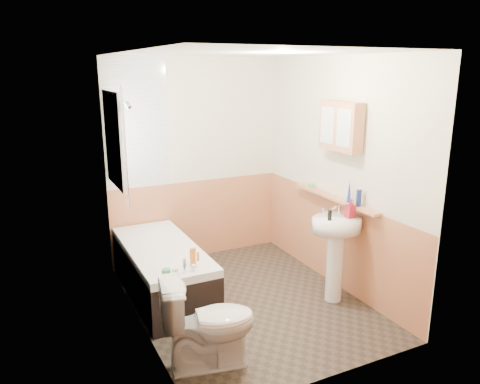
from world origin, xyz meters
name	(u,v)px	position (x,y,z in m)	size (l,w,h in m)	color
floor	(246,301)	(0.00, 0.00, 0.00)	(2.80, 2.80, 0.00)	#2B251E
ceiling	(247,53)	(0.00, 0.00, 2.50)	(2.80, 2.80, 0.00)	white
wall_back	(195,161)	(0.00, 1.41, 1.25)	(2.20, 0.02, 2.50)	beige
wall_front	(335,228)	(0.00, -1.41, 1.25)	(2.20, 0.02, 2.50)	beige
wall_left	(134,199)	(-1.11, 0.00, 1.25)	(0.02, 2.80, 2.50)	beige
wall_right	(338,175)	(1.11, 0.00, 1.25)	(0.02, 2.80, 2.50)	beige
wainscot_right	(333,240)	(1.09, 0.00, 0.50)	(0.01, 2.80, 1.00)	tan
wainscot_front	(328,320)	(0.00, -1.39, 0.50)	(2.20, 0.01, 1.00)	tan
wainscot_back	(198,219)	(0.00, 1.39, 0.50)	(2.20, 0.01, 1.00)	tan
tile_cladding_left	(137,199)	(-1.09, 0.00, 1.25)	(0.01, 2.80, 2.50)	white
tile_return_back	(136,124)	(-0.73, 1.39, 1.75)	(0.75, 0.01, 1.50)	white
window	(114,139)	(-1.06, 0.95, 1.65)	(0.03, 0.79, 0.99)	white
bathtub	(163,270)	(-0.73, 0.54, 0.29)	(0.70, 1.65, 0.69)	black
shower_riser	(126,137)	(-1.04, 0.52, 1.73)	(0.10, 0.08, 1.19)	silver
toilet	(209,323)	(-0.76, -0.83, 0.38)	(0.43, 0.77, 0.75)	white
sink	(336,242)	(0.84, -0.37, 0.65)	(0.53, 0.43, 1.02)	white
pine_shelf	(334,198)	(1.04, -0.04, 1.01)	(0.10, 1.37, 0.03)	tan
medicine_cabinet	(341,126)	(1.01, -0.12, 1.79)	(0.14, 0.56, 0.50)	tan
foam_can	(359,198)	(1.04, -0.44, 1.11)	(0.05, 0.05, 0.17)	navy
green_bottle	(349,191)	(1.04, -0.28, 1.14)	(0.05, 0.05, 0.24)	#19339E
black_jar	(311,186)	(1.04, 0.41, 1.04)	(0.07, 0.07, 0.05)	#59C647
soap_bottle	(350,213)	(0.96, -0.42, 0.95)	(0.09, 0.19, 0.09)	maroon
clear_bottle	(330,215)	(0.72, -0.40, 0.96)	(0.04, 0.04, 0.11)	black
blue_gel	(193,257)	(-0.61, -0.07, 0.64)	(0.05, 0.03, 0.18)	orange
cream_jar	(166,272)	(-0.89, -0.14, 0.57)	(0.08, 0.08, 0.05)	#388447
orange_bottle	(198,256)	(-0.52, 0.03, 0.59)	(0.03, 0.03, 0.09)	orange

